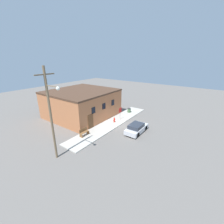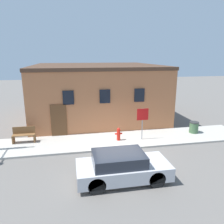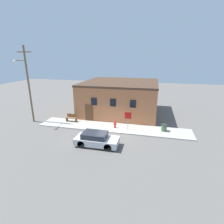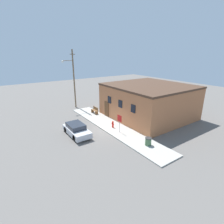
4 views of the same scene
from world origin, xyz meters
TOP-DOWN VIEW (x-y plane):
  - ground_plane at (0.00, 0.00)m, footprint 80.00×80.00m
  - sidewalk at (0.00, 1.40)m, footprint 17.23×2.79m
  - brick_building at (-0.30, 7.61)m, footprint 10.16×9.77m
  - fire_hydrant at (0.29, 1.24)m, footprint 0.45×0.21m
  - stop_sign at (1.75, 1.11)m, footprint 0.72×0.06m
  - bench at (-5.38, 2.03)m, footprint 1.30×0.44m
  - trash_bin at (5.61, 1.63)m, footprint 0.61×0.61m
  - utility_pole at (-10.11, 1.00)m, footprint 1.80×1.88m
  - parked_car at (-0.50, -2.97)m, footprint 3.93×1.73m

SIDE VIEW (x-z plane):
  - ground_plane at x=0.00m, z-range 0.00..0.00m
  - sidewalk at x=0.00m, z-range 0.00..0.11m
  - trash_bin at x=5.61m, z-range 0.12..0.87m
  - fire_hydrant at x=0.29m, z-range 0.11..0.92m
  - bench at x=-5.38m, z-range 0.09..1.03m
  - parked_car at x=-0.50m, z-range -0.01..1.26m
  - stop_sign at x=1.75m, z-range 0.52..2.50m
  - brick_building at x=-0.30m, z-range 0.00..4.46m
  - utility_pole at x=-10.11m, z-range 0.40..9.38m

